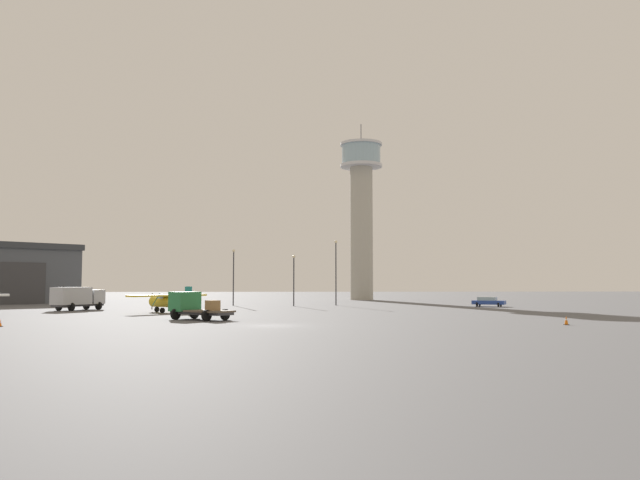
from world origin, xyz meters
The scene contains 11 objects.
ground_plane centered at (0.00, 0.00, 0.00)m, with size 400.00×400.00×0.00m, color #545456.
control_tower centered at (17.38, 76.13, 19.40)m, with size 8.60×8.60×36.20m.
airplane_yellow centered at (-11.79, 22.43, 1.39)m, with size 8.05×8.26×2.98m.
truck_box_silver centered at (-24.36, 29.65, 1.61)m, with size 5.48×6.75×2.85m.
truck_flatbed_green centered at (-7.31, 8.74, 1.24)m, with size 6.42×6.04×2.54m.
car_blue centered at (30.52, 38.20, 0.74)m, with size 4.87×3.94×1.37m.
light_post_west centered at (-6.27, 44.77, 5.05)m, with size 0.44×0.44×8.45m.
light_post_east centered at (9.19, 44.65, 5.78)m, with size 0.44×0.44×9.86m.
light_post_north centered at (2.72, 41.71, 4.53)m, with size 0.44×0.44×7.46m.
traffic_cone_near_left centered at (-20.82, 0.14, 0.31)m, with size 0.36×0.36×0.62m.
traffic_cone_mid_apron centered at (23.42, -0.75, 0.36)m, with size 0.36×0.36×0.74m.
Camera 1 is at (0.42, -49.12, 3.30)m, focal length 34.82 mm.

